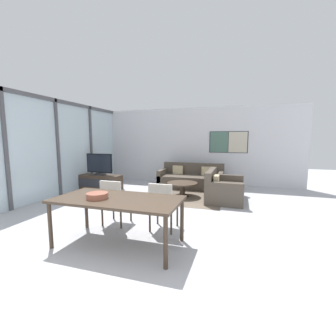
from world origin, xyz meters
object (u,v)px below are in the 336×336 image
at_px(dining_chair_left, 114,199).
at_px(television, 99,165).
at_px(fruit_bowl, 97,195).
at_px(coffee_table, 182,186).
at_px(sofa_main, 191,180).
at_px(dining_table, 118,202).
at_px(sofa_side, 222,190).
at_px(dining_chair_centre, 163,203).
at_px(tv_console, 100,182).

bearing_deg(dining_chair_left, television, 129.06).
height_order(dining_chair_left, fruit_bowl, dining_chair_left).
bearing_deg(dining_chair_left, coffee_table, 74.62).
bearing_deg(sofa_main, dining_table, -92.75).
xyz_separation_m(dining_table, fruit_bowl, (-0.29, -0.11, 0.11)).
distance_m(sofa_side, coffee_table, 1.14).
height_order(dining_table, dining_chair_left, dining_chair_left).
bearing_deg(dining_chair_centre, dining_chair_left, -178.47).
bearing_deg(dining_chair_centre, coffee_table, 96.02).
xyz_separation_m(coffee_table, dining_chair_left, (-0.70, -2.55, 0.21)).
bearing_deg(sofa_main, television, -157.70).
height_order(coffee_table, fruit_bowl, fruit_bowl).
bearing_deg(tv_console, sofa_side, -2.28).
height_order(dining_chair_centre, fruit_bowl, dining_chair_centre).
height_order(television, sofa_side, television).
distance_m(dining_table, fruit_bowl, 0.33).
height_order(television, dining_chair_centre, television).
bearing_deg(fruit_bowl, sofa_main, 83.81).
xyz_separation_m(television, sofa_side, (3.99, -0.16, -0.55)).
distance_m(tv_console, fruit_bowl, 4.23).
xyz_separation_m(sofa_main, dining_chair_centre, (0.27, -3.80, 0.24)).
relative_size(sofa_side, coffee_table, 1.62).
xyz_separation_m(tv_console, television, (0.00, 0.00, 0.58)).
bearing_deg(television, dining_chair_left, -50.94).
xyz_separation_m(television, dining_chair_centre, (3.12, -2.63, -0.31)).
bearing_deg(tv_console, fruit_bowl, -55.83).
relative_size(coffee_table, dining_table, 0.45).
distance_m(television, dining_chair_centre, 4.09).
xyz_separation_m(tv_console, fruit_bowl, (2.35, -3.47, 0.56)).
bearing_deg(sofa_side, television, 87.71).
bearing_deg(dining_table, coffee_table, 86.17).
distance_m(sofa_main, dining_table, 4.55).
relative_size(tv_console, dining_chair_left, 1.68).
xyz_separation_m(sofa_side, coffee_table, (-1.13, 0.05, 0.03)).
bearing_deg(sofa_side, fruit_bowl, 153.68).
xyz_separation_m(coffee_table, dining_table, (-0.22, -3.25, 0.38)).
distance_m(sofa_side, dining_table, 3.49).
distance_m(television, sofa_main, 3.14).
bearing_deg(dining_chair_left, dining_table, -55.32).
height_order(dining_chair_left, dining_chair_centre, same).
height_order(coffee_table, dining_chair_centre, dining_chair_centre).
distance_m(sofa_side, dining_chair_centre, 2.63).
relative_size(dining_chair_left, dining_chair_centre, 1.00).
bearing_deg(coffee_table, sofa_side, -2.64).
height_order(sofa_main, fruit_bowl, fruit_bowl).
relative_size(sofa_main, sofa_side, 1.50).
bearing_deg(sofa_side, dining_table, 157.08).
bearing_deg(dining_table, sofa_main, 87.25).
xyz_separation_m(television, dining_chair_left, (2.15, -2.66, -0.31)).
bearing_deg(fruit_bowl, coffee_table, 81.49).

